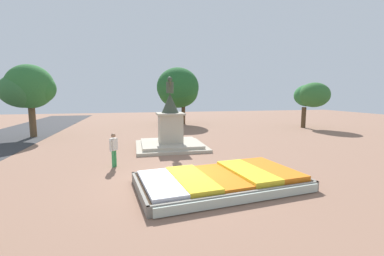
{
  "coord_description": "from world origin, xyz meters",
  "views": [
    {
      "loc": [
        -1.64,
        -10.03,
        3.55
      ],
      "look_at": [
        1.33,
        3.21,
        1.77
      ],
      "focal_mm": 24.0,
      "sensor_mm": 36.0,
      "label": 1
    }
  ],
  "objects": [
    {
      "name": "park_tree_far_right",
      "position": [
        3.49,
        20.39,
        4.21
      ],
      "size": [
        4.96,
        5.29,
        6.71
      ],
      "color": "#4C3823",
      "rests_on": "ground_plane"
    },
    {
      "name": "pedestrian_with_handbag",
      "position": [
        -2.68,
        2.82,
        0.97
      ],
      "size": [
        0.37,
        0.51,
        1.68
      ],
      "color": "#338C4C",
      "rests_on": "ground_plane"
    },
    {
      "name": "statue_monument",
      "position": [
        0.67,
        6.87,
        1.02
      ],
      "size": [
        4.55,
        4.55,
        4.7
      ],
      "color": "#B0A691",
      "rests_on": "ground_plane"
    },
    {
      "name": "flower_planter",
      "position": [
        1.63,
        -0.9,
        0.24
      ],
      "size": [
        6.75,
        4.36,
        0.54
      ],
      "color": "#38281C",
      "rests_on": "ground_plane"
    },
    {
      "name": "ground_plane",
      "position": [
        0.0,
        0.0,
        0.0
      ],
      "size": [
        83.71,
        83.71,
        0.0
      ],
      "primitive_type": "plane",
      "color": "#8C6651"
    },
    {
      "name": "park_tree_behind_statue",
      "position": [
        -9.85,
        13.12,
        4.02
      ],
      "size": [
        4.18,
        3.75,
        5.93
      ],
      "color": "brown",
      "rests_on": "ground_plane"
    },
    {
      "name": "park_tree_far_left",
      "position": [
        16.59,
        13.74,
        3.45
      ],
      "size": [
        3.29,
        3.55,
        4.79
      ],
      "color": "#4C3823",
      "rests_on": "ground_plane"
    }
  ]
}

